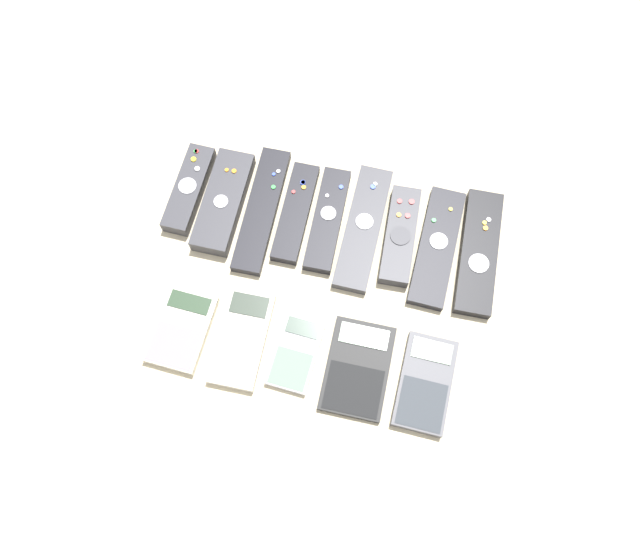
{
  "coord_description": "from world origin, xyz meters",
  "views": [
    {
      "loc": [
        0.07,
        -0.28,
        0.9
      ],
      "look_at": [
        0.0,
        0.03,
        0.01
      ],
      "focal_mm": 35.0,
      "sensor_mm": 36.0,
      "label": 1
    }
  ],
  "objects_px": {
    "remote_0": "(189,189)",
    "calculator_3": "(358,368)",
    "calculator_1": "(242,338)",
    "calculator_4": "(425,383)",
    "remote_7": "(437,247)",
    "remote_1": "(223,202)",
    "remote_8": "(479,252)",
    "remote_5": "(363,228)",
    "calculator_2": "(296,353)",
    "remote_6": "(400,236)",
    "remote_2": "(262,210)",
    "calculator_0": "(181,329)",
    "remote_4": "(327,220)",
    "remote_3": "(296,213)"
  },
  "relations": [
    {
      "from": "remote_6",
      "to": "calculator_0",
      "type": "height_order",
      "value": "remote_6"
    },
    {
      "from": "remote_7",
      "to": "remote_8",
      "type": "relative_size",
      "value": 0.97
    },
    {
      "from": "calculator_1",
      "to": "calculator_3",
      "type": "relative_size",
      "value": 1.05
    },
    {
      "from": "calculator_2",
      "to": "calculator_4",
      "type": "relative_size",
      "value": 0.82
    },
    {
      "from": "remote_0",
      "to": "remote_1",
      "type": "height_order",
      "value": "remote_1"
    },
    {
      "from": "remote_4",
      "to": "calculator_1",
      "type": "xyz_separation_m",
      "value": [
        -0.08,
        -0.21,
        -0.0
      ]
    },
    {
      "from": "remote_0",
      "to": "remote_6",
      "type": "height_order",
      "value": "remote_0"
    },
    {
      "from": "remote_7",
      "to": "calculator_3",
      "type": "bearing_deg",
      "value": -109.13
    },
    {
      "from": "calculator_1",
      "to": "calculator_2",
      "type": "bearing_deg",
      "value": -3.48
    },
    {
      "from": "remote_4",
      "to": "calculator_0",
      "type": "height_order",
      "value": "remote_4"
    },
    {
      "from": "remote_5",
      "to": "remote_8",
      "type": "xyz_separation_m",
      "value": [
        0.18,
        -0.0,
        0.0
      ]
    },
    {
      "from": "remote_4",
      "to": "remote_6",
      "type": "xyz_separation_m",
      "value": [
        0.12,
        -0.0,
        0.0
      ]
    },
    {
      "from": "remote_1",
      "to": "calculator_1",
      "type": "height_order",
      "value": "remote_1"
    },
    {
      "from": "remote_7",
      "to": "calculator_2",
      "type": "height_order",
      "value": "remote_7"
    },
    {
      "from": "remote_4",
      "to": "calculator_2",
      "type": "relative_size",
      "value": 1.54
    },
    {
      "from": "calculator_1",
      "to": "calculator_3",
      "type": "xyz_separation_m",
      "value": [
        0.17,
        -0.01,
        -0.0
      ]
    },
    {
      "from": "remote_5",
      "to": "calculator_4",
      "type": "distance_m",
      "value": 0.26
    },
    {
      "from": "remote_4",
      "to": "remote_6",
      "type": "bearing_deg",
      "value": -2.66
    },
    {
      "from": "remote_0",
      "to": "calculator_3",
      "type": "relative_size",
      "value": 1.08
    },
    {
      "from": "remote_1",
      "to": "calculator_4",
      "type": "bearing_deg",
      "value": -30.47
    },
    {
      "from": "remote_5",
      "to": "calculator_2",
      "type": "distance_m",
      "value": 0.22
    },
    {
      "from": "calculator_0",
      "to": "calculator_1",
      "type": "distance_m",
      "value": 0.09
    },
    {
      "from": "remote_6",
      "to": "calculator_4",
      "type": "distance_m",
      "value": 0.23
    },
    {
      "from": "remote_3",
      "to": "calculator_0",
      "type": "distance_m",
      "value": 0.25
    },
    {
      "from": "remote_3",
      "to": "remote_8",
      "type": "bearing_deg",
      "value": -1.1
    },
    {
      "from": "remote_6",
      "to": "calculator_2",
      "type": "relative_size",
      "value": 1.42
    },
    {
      "from": "remote_5",
      "to": "remote_7",
      "type": "xyz_separation_m",
      "value": [
        0.12,
        -0.01,
        -0.0
      ]
    },
    {
      "from": "remote_2",
      "to": "remote_8",
      "type": "relative_size",
      "value": 1.05
    },
    {
      "from": "calculator_4",
      "to": "remote_8",
      "type": "bearing_deg",
      "value": 79.01
    },
    {
      "from": "remote_1",
      "to": "calculator_3",
      "type": "xyz_separation_m",
      "value": [
        0.26,
        -0.21,
        -0.01
      ]
    },
    {
      "from": "remote_5",
      "to": "calculator_0",
      "type": "relative_size",
      "value": 1.72
    },
    {
      "from": "remote_0",
      "to": "remote_8",
      "type": "distance_m",
      "value": 0.46
    },
    {
      "from": "calculator_0",
      "to": "calculator_2",
      "type": "xyz_separation_m",
      "value": [
        0.17,
        0.0,
        -0.0
      ]
    },
    {
      "from": "remote_0",
      "to": "remote_8",
      "type": "height_order",
      "value": "remote_0"
    },
    {
      "from": "remote_5",
      "to": "calculator_2",
      "type": "bearing_deg",
      "value": -103.76
    },
    {
      "from": "remote_5",
      "to": "calculator_1",
      "type": "relative_size",
      "value": 1.42
    },
    {
      "from": "calculator_1",
      "to": "calculator_4",
      "type": "xyz_separation_m",
      "value": [
        0.27,
        -0.01,
        0.0
      ]
    },
    {
      "from": "remote_8",
      "to": "calculator_4",
      "type": "relative_size",
      "value": 1.48
    },
    {
      "from": "calculator_0",
      "to": "calculator_2",
      "type": "height_order",
      "value": "calculator_0"
    },
    {
      "from": "remote_0",
      "to": "remote_4",
      "type": "relative_size",
      "value": 0.87
    },
    {
      "from": "calculator_4",
      "to": "remote_7",
      "type": "bearing_deg",
      "value": 95.81
    },
    {
      "from": "remote_3",
      "to": "remote_5",
      "type": "distance_m",
      "value": 0.11
    },
    {
      "from": "remote_2",
      "to": "calculator_0",
      "type": "relative_size",
      "value": 1.76
    },
    {
      "from": "remote_1",
      "to": "remote_7",
      "type": "xyz_separation_m",
      "value": [
        0.34,
        0.0,
        -0.01
      ]
    },
    {
      "from": "remote_1",
      "to": "calculator_4",
      "type": "relative_size",
      "value": 1.24
    },
    {
      "from": "remote_8",
      "to": "calculator_2",
      "type": "bearing_deg",
      "value": -139.58
    },
    {
      "from": "remote_5",
      "to": "remote_6",
      "type": "distance_m",
      "value": 0.06
    },
    {
      "from": "calculator_1",
      "to": "calculator_3",
      "type": "bearing_deg",
      "value": -2.88
    },
    {
      "from": "remote_0",
      "to": "remote_6",
      "type": "bearing_deg",
      "value": 0.64
    },
    {
      "from": "remote_2",
      "to": "calculator_4",
      "type": "relative_size",
      "value": 1.55
    }
  ]
}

